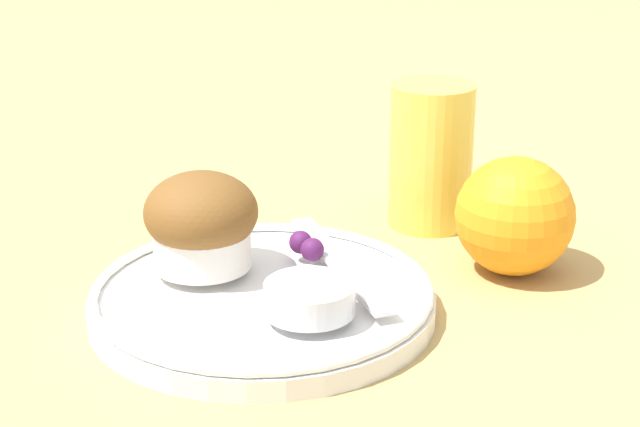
{
  "coord_description": "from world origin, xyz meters",
  "views": [
    {
      "loc": [
        0.54,
        -0.32,
        0.31
      ],
      "look_at": [
        -0.01,
        0.02,
        0.06
      ],
      "focal_mm": 60.0,
      "sensor_mm": 36.0,
      "label": 1
    }
  ],
  "objects_px": {
    "butter_knife": "(341,264)",
    "orange_fruit": "(515,216)",
    "juice_glass": "(431,155)",
    "muffin": "(201,222)"
  },
  "relations": [
    {
      "from": "juice_glass",
      "to": "butter_knife",
      "type": "bearing_deg",
      "value": -61.12
    },
    {
      "from": "butter_knife",
      "to": "orange_fruit",
      "type": "bearing_deg",
      "value": 87.38
    },
    {
      "from": "butter_knife",
      "to": "orange_fruit",
      "type": "xyz_separation_m",
      "value": [
        0.03,
        0.12,
        0.02
      ]
    },
    {
      "from": "orange_fruit",
      "to": "juice_glass",
      "type": "distance_m",
      "value": 0.1
    },
    {
      "from": "butter_knife",
      "to": "juice_glass",
      "type": "height_order",
      "value": "juice_glass"
    },
    {
      "from": "orange_fruit",
      "to": "juice_glass",
      "type": "bearing_deg",
      "value": 176.48
    },
    {
      "from": "butter_knife",
      "to": "juice_glass",
      "type": "xyz_separation_m",
      "value": [
        -0.07,
        0.13,
        0.03
      ]
    },
    {
      "from": "butter_knife",
      "to": "orange_fruit",
      "type": "height_order",
      "value": "orange_fruit"
    },
    {
      "from": "muffin",
      "to": "orange_fruit",
      "type": "bearing_deg",
      "value": 67.53
    },
    {
      "from": "butter_knife",
      "to": "juice_glass",
      "type": "bearing_deg",
      "value": 131.22
    }
  ]
}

